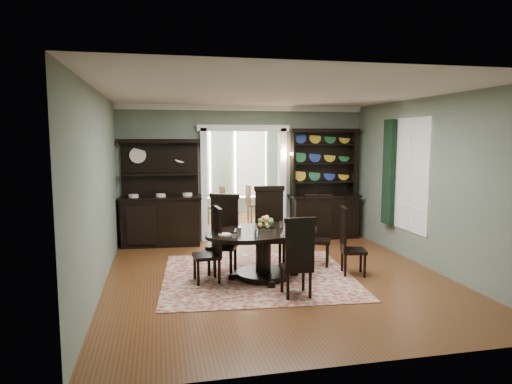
# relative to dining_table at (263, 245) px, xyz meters

# --- Properties ---
(room) EXTENTS (5.51, 6.01, 3.01)m
(room) POSITION_rel_dining_table_xyz_m (0.23, 0.02, 1.02)
(room) COLOR brown
(room) RESTS_ON ground
(parlor) EXTENTS (3.51, 3.50, 3.01)m
(parlor) POSITION_rel_dining_table_xyz_m (0.23, 5.51, 0.96)
(parlor) COLOR brown
(parlor) RESTS_ON ground
(doorway_trim) EXTENTS (2.08, 0.25, 2.57)m
(doorway_trim) POSITION_rel_dining_table_xyz_m (0.23, 2.98, 1.07)
(doorway_trim) COLOR white
(doorway_trim) RESTS_ON floor
(right_window) EXTENTS (0.15, 1.47, 2.12)m
(right_window) POSITION_rel_dining_table_xyz_m (2.92, 0.91, 1.05)
(right_window) COLOR white
(right_window) RESTS_ON wall_right
(wall_sconce) EXTENTS (0.27, 0.21, 0.21)m
(wall_sconce) POSITION_rel_dining_table_xyz_m (1.18, 2.83, 1.34)
(wall_sconce) COLOR #BD8F32
(wall_sconce) RESTS_ON back_wall_right
(rug) EXTENTS (3.32, 3.15, 0.01)m
(rug) POSITION_rel_dining_table_xyz_m (-0.07, 0.09, -0.55)
(rug) COLOR maroon
(rug) RESTS_ON floor
(dining_table) EXTENTS (2.38, 2.38, 0.79)m
(dining_table) POSITION_rel_dining_table_xyz_m (0.00, 0.00, 0.00)
(dining_table) COLOR black
(dining_table) RESTS_ON rug
(centerpiece) EXTENTS (1.53, 0.98, 0.25)m
(centerpiece) POSITION_rel_dining_table_xyz_m (0.04, -0.08, 0.31)
(centerpiece) COLOR white
(centerpiece) RESTS_ON dining_table
(chair_far_left) EXTENTS (0.63, 0.61, 1.34)m
(chair_far_left) POSITION_rel_dining_table_xyz_m (-0.59, 0.48, 0.15)
(chair_far_left) COLOR black
(chair_far_left) RESTS_ON rug
(chair_far_mid) EXTENTS (0.57, 0.55, 1.44)m
(chair_far_mid) POSITION_rel_dining_table_xyz_m (0.28, 0.68, 0.20)
(chair_far_mid) COLOR black
(chair_far_mid) RESTS_ON rug
(chair_far_right) EXTENTS (0.60, 0.59, 1.26)m
(chair_far_right) POSITION_rel_dining_table_xyz_m (1.17, 0.63, 0.11)
(chair_far_right) COLOR black
(chair_far_right) RESTS_ON rug
(chair_end_left) EXTENTS (0.46, 0.48, 1.20)m
(chair_end_left) POSITION_rel_dining_table_xyz_m (-0.83, -0.03, 0.08)
(chair_end_left) COLOR black
(chair_end_left) RESTS_ON rug
(chair_end_right) EXTENTS (0.49, 0.51, 1.15)m
(chair_end_right) POSITION_rel_dining_table_xyz_m (1.42, -0.13, 0.05)
(chair_end_right) COLOR black
(chair_end_right) RESTS_ON rug
(chair_near) EXTENTS (0.46, 0.42, 1.19)m
(chair_near) POSITION_rel_dining_table_xyz_m (0.27, -1.04, 0.07)
(chair_near) COLOR black
(chair_near) RESTS_ON rug
(sideboard) EXTENTS (1.76, 0.73, 2.26)m
(sideboard) POSITION_rel_dining_table_xyz_m (-1.61, 2.72, 0.24)
(sideboard) COLOR black
(sideboard) RESTS_ON floor
(welsh_dresser) EXTENTS (1.61, 0.62, 2.49)m
(welsh_dresser) POSITION_rel_dining_table_xyz_m (2.05, 2.71, 0.35)
(welsh_dresser) COLOR black
(welsh_dresser) RESTS_ON floor
(parlor_table) EXTENTS (0.85, 0.85, 0.79)m
(parlor_table) POSITION_rel_dining_table_xyz_m (-0.02, 4.91, -0.04)
(parlor_table) COLOR brown
(parlor_table) RESTS_ON parlor_floor
(parlor_chair_left) EXTENTS (0.46, 0.45, 1.02)m
(parlor_chair_left) POSITION_rel_dining_table_xyz_m (-0.15, 4.67, -0.01)
(parlor_chair_left) COLOR brown
(parlor_chair_left) RESTS_ON parlor_floor
(parlor_chair_right) EXTENTS (0.45, 0.44, 1.04)m
(parlor_chair_right) POSITION_rel_dining_table_xyz_m (0.79, 4.69, 0.00)
(parlor_chair_right) COLOR brown
(parlor_chair_right) RESTS_ON parlor_floor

